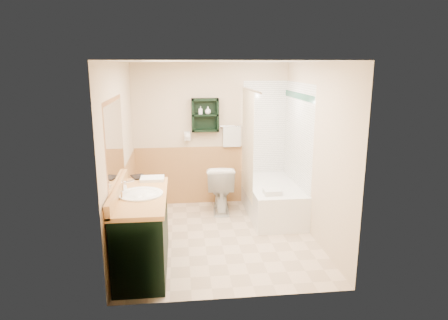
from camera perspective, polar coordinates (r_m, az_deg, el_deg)
floor at (r=5.70m, az=-0.55°, el=-11.00°), size 3.00×3.00×0.00m
back_wall at (r=6.80m, az=-1.90°, el=3.65°), size 2.60×0.04×2.40m
left_wall at (r=5.35m, az=-14.80°, el=0.48°), size 0.04×3.00×2.40m
right_wall at (r=5.60m, az=12.98°, el=1.17°), size 0.04×3.00×2.40m
ceiling at (r=5.19m, az=-0.61°, el=14.13°), size 2.60×3.00×0.04m
wainscot_left at (r=5.54m, az=-14.00°, el=-6.58°), size 2.98×2.98×1.00m
wainscot_back at (r=6.92m, az=-1.83°, el=-2.12°), size 2.58×2.58×1.00m
mirror_frame at (r=4.75m, az=-15.33°, el=2.54°), size 1.30×1.30×1.00m
mirror_glass at (r=4.75m, az=-15.27°, el=2.54°), size 1.20×1.20×0.90m
tile_right at (r=6.32m, az=10.34°, el=1.28°), size 1.50×1.50×2.10m
tile_back at (r=6.94m, az=6.62°, el=2.50°), size 0.95×0.95×2.10m
tile_accent at (r=6.19m, az=10.59°, el=8.99°), size 1.50×1.50×0.10m
wall_shelf at (r=6.63m, az=-2.71°, el=6.44°), size 0.45×0.15×0.55m
hair_dryer at (r=6.69m, az=-5.26°, el=3.43°), size 0.10×0.24×0.18m
towel_bar at (r=6.74m, az=1.12°, el=4.86°), size 0.40×0.06×0.40m
curtain_rod at (r=6.01m, az=3.76°, el=10.01°), size 0.03×1.60×0.03m
shower_curtain at (r=6.29m, az=3.36°, el=2.36°), size 1.05×1.05×1.70m
vanity at (r=4.86m, az=-11.59°, el=-9.94°), size 0.59×1.43×0.90m
bathtub at (r=6.44m, az=7.01°, el=-5.65°), size 0.79×1.50×0.53m
toilet at (r=6.56m, az=-0.50°, el=-4.04°), size 0.50×0.82×0.77m
counter_towel at (r=5.24m, az=-10.21°, el=-2.64°), size 0.30×0.24×0.04m
vanity_book at (r=5.35m, az=-13.01°, el=-1.43°), size 0.16×0.08×0.22m
tub_towel at (r=5.85m, az=6.91°, el=-4.56°), size 0.25×0.21×0.07m
soap_bottle_a at (r=6.61m, az=-3.36°, el=6.81°), size 0.07×0.14×0.06m
soap_bottle_b at (r=6.62m, az=-2.31°, el=6.99°), size 0.13×0.15×0.10m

